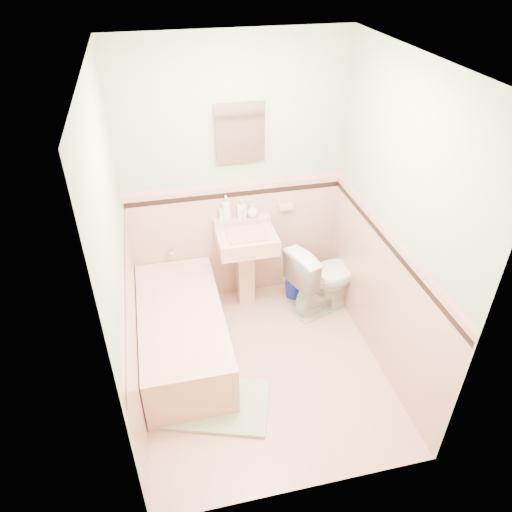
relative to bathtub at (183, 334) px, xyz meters
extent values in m
plane|color=#DCA490|center=(0.63, -0.33, -0.23)|extent=(2.20, 2.20, 0.00)
plane|color=white|center=(0.63, -0.33, 2.27)|extent=(2.20, 2.20, 0.00)
plane|color=beige|center=(0.63, 0.77, 1.02)|extent=(2.50, 0.00, 2.50)
plane|color=beige|center=(0.63, -1.43, 1.02)|extent=(2.50, 0.00, 2.50)
plane|color=beige|center=(-0.37, -0.33, 1.02)|extent=(0.00, 2.50, 2.50)
plane|color=beige|center=(1.63, -0.33, 1.02)|extent=(0.00, 2.50, 2.50)
plane|color=#DFA995|center=(0.63, 0.76, 0.38)|extent=(2.00, 0.00, 2.00)
plane|color=#DFA995|center=(0.63, -1.42, 0.38)|extent=(2.00, 0.00, 2.00)
plane|color=#DFA995|center=(-0.36, -0.33, 0.38)|extent=(0.00, 2.20, 2.20)
plane|color=#DFA995|center=(1.62, -0.33, 0.38)|extent=(0.00, 2.20, 2.20)
plane|color=black|center=(0.63, 0.75, 0.90)|extent=(2.00, 0.00, 2.00)
plane|color=black|center=(0.63, -1.41, 0.90)|extent=(2.00, 0.00, 2.00)
plane|color=black|center=(-0.35, -0.33, 0.89)|extent=(0.00, 2.20, 2.20)
plane|color=black|center=(1.61, -0.33, 0.89)|extent=(0.00, 2.20, 2.20)
plane|color=#DC9D8E|center=(0.63, 0.75, 0.99)|extent=(2.00, 0.00, 2.00)
plane|color=#DC9D8E|center=(0.63, -1.41, 0.99)|extent=(2.00, 0.00, 2.00)
plane|color=#DC9D8E|center=(-0.35, -0.33, 1.00)|extent=(0.00, 2.20, 2.20)
plane|color=#DC9D8E|center=(1.61, -0.33, 1.00)|extent=(0.00, 2.20, 2.20)
cube|color=#D7A28F|center=(0.00, 0.00, 0.00)|extent=(0.70, 1.50, 0.45)
cylinder|color=silver|center=(0.00, 0.72, 0.41)|extent=(0.04, 0.12, 0.04)
cylinder|color=silver|center=(0.68, 0.67, 0.72)|extent=(0.02, 0.02, 0.10)
cube|color=white|center=(0.68, 0.74, 1.47)|extent=(0.37, 0.04, 0.46)
cube|color=#D7A28F|center=(1.10, 0.73, 0.72)|extent=(0.13, 0.07, 0.04)
imported|color=#B2B2B2|center=(0.53, 0.71, 0.79)|extent=(0.09, 0.09, 0.24)
imported|color=#B2B2B2|center=(0.68, 0.71, 0.76)|extent=(0.09, 0.09, 0.18)
imported|color=#B2B2B2|center=(0.78, 0.71, 0.73)|extent=(0.13, 0.13, 0.13)
cylinder|color=white|center=(0.49, 0.71, 0.73)|extent=(0.04, 0.04, 0.12)
imported|color=white|center=(1.39, 0.32, 0.14)|extent=(0.81, 0.62, 0.73)
cube|color=#97A489|center=(0.19, -0.62, -0.21)|extent=(0.93, 0.76, 0.03)
cube|color=#BF1E59|center=(0.06, -0.68, -0.17)|extent=(0.15, 0.09, 0.06)
camera|label=1|loc=(-0.06, -3.09, 2.90)|focal=33.78mm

